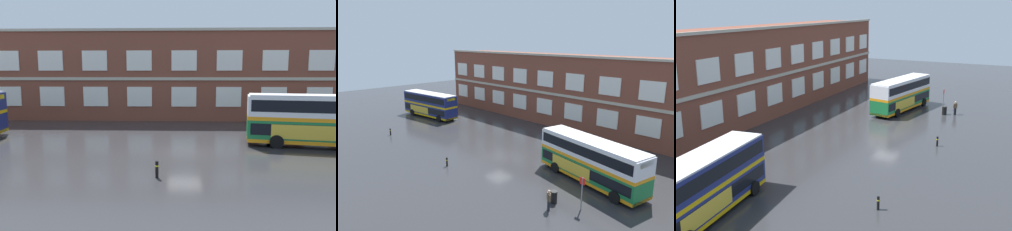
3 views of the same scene
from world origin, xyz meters
TOP-DOWN VIEW (x-y plane):
  - ground_plane at (0.00, 2.00)m, footprint 120.00×120.00m
  - brick_terminal_building at (0.15, 17.98)m, footprint 57.31×8.19m
  - double_decker_middle at (10.55, 1.82)m, footprint 11.29×4.57m
  - safety_bollard_east at (-1.65, -5.79)m, footprint 0.19×0.19m

SIDE VIEW (x-z plane):
  - ground_plane at x=0.00m, z-range 0.00..0.00m
  - safety_bollard_east at x=-1.65m, z-range 0.02..0.97m
  - double_decker_middle at x=10.55m, z-range 0.11..4.18m
  - brick_terminal_building at x=0.15m, z-range -0.15..10.63m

